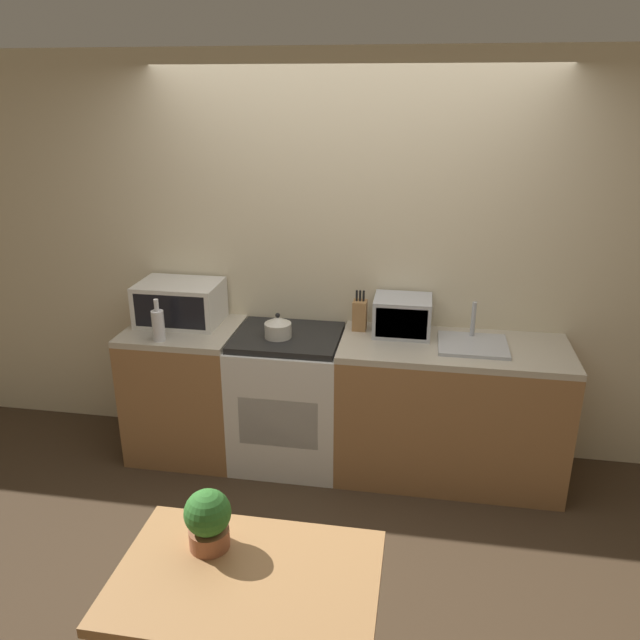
{
  "coord_description": "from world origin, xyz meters",
  "views": [
    {
      "loc": [
        0.48,
        -2.86,
        2.38
      ],
      "look_at": [
        -0.11,
        0.61,
        1.05
      ],
      "focal_mm": 35.0,
      "sensor_mm": 36.0,
      "label": 1
    }
  ],
  "objects_px": {
    "toaster_oven": "(402,316)",
    "microwave": "(180,303)",
    "kettle": "(278,327)",
    "bottle": "(158,325)",
    "dining_table": "(247,601)",
    "stove_range": "(288,398)"
  },
  "relations": [
    {
      "from": "kettle",
      "to": "bottle",
      "type": "xyz_separation_m",
      "value": [
        -0.71,
        -0.18,
        0.04
      ]
    },
    {
      "from": "microwave",
      "to": "dining_table",
      "type": "xyz_separation_m",
      "value": [
        1.02,
        -2.02,
        -0.37
      ]
    },
    {
      "from": "kettle",
      "to": "microwave",
      "type": "distance_m",
      "value": 0.72
    },
    {
      "from": "microwave",
      "to": "toaster_oven",
      "type": "bearing_deg",
      "value": 1.63
    },
    {
      "from": "stove_range",
      "to": "bottle",
      "type": "relative_size",
      "value": 3.35
    },
    {
      "from": "stove_range",
      "to": "microwave",
      "type": "relative_size",
      "value": 1.68
    },
    {
      "from": "toaster_oven",
      "to": "stove_range",
      "type": "bearing_deg",
      "value": -168.72
    },
    {
      "from": "microwave",
      "to": "bottle",
      "type": "height_order",
      "value": "microwave"
    },
    {
      "from": "stove_range",
      "to": "toaster_oven",
      "type": "relative_size",
      "value": 2.52
    },
    {
      "from": "toaster_oven",
      "to": "kettle",
      "type": "bearing_deg",
      "value": -165.96
    },
    {
      "from": "kettle",
      "to": "stove_range",
      "type": "bearing_deg",
      "value": 45.31
    },
    {
      "from": "kettle",
      "to": "toaster_oven",
      "type": "height_order",
      "value": "toaster_oven"
    },
    {
      "from": "stove_range",
      "to": "bottle",
      "type": "distance_m",
      "value": 0.97
    },
    {
      "from": "microwave",
      "to": "dining_table",
      "type": "distance_m",
      "value": 2.3
    },
    {
      "from": "microwave",
      "to": "kettle",
      "type": "bearing_deg",
      "value": -12.05
    },
    {
      "from": "bottle",
      "to": "dining_table",
      "type": "relative_size",
      "value": 0.29
    },
    {
      "from": "kettle",
      "to": "dining_table",
      "type": "relative_size",
      "value": 0.18
    },
    {
      "from": "kettle",
      "to": "dining_table",
      "type": "height_order",
      "value": "kettle"
    },
    {
      "from": "stove_range",
      "to": "toaster_oven",
      "type": "height_order",
      "value": "toaster_oven"
    },
    {
      "from": "dining_table",
      "to": "microwave",
      "type": "bearing_deg",
      "value": 116.76
    },
    {
      "from": "kettle",
      "to": "bottle",
      "type": "bearing_deg",
      "value": -166.12
    },
    {
      "from": "toaster_oven",
      "to": "microwave",
      "type": "bearing_deg",
      "value": -178.37
    }
  ]
}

